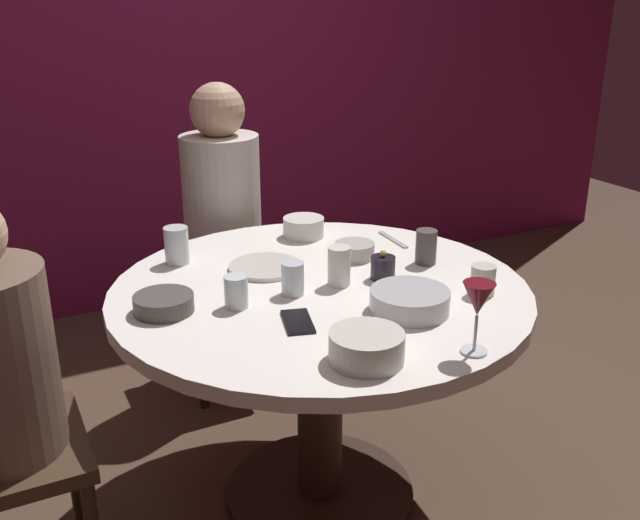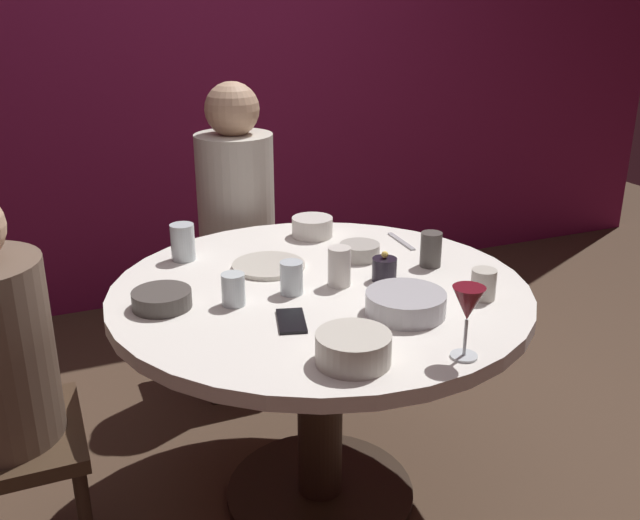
{
  "view_description": "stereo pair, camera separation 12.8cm",
  "coord_description": "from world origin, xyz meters",
  "px_view_note": "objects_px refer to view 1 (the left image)",
  "views": [
    {
      "loc": [
        -0.85,
        -1.68,
        1.53
      ],
      "look_at": [
        0.0,
        0.0,
        0.82
      ],
      "focal_mm": 39.83,
      "sensor_mm": 36.0,
      "label": 1
    },
    {
      "loc": [
        -0.73,
        -1.73,
        1.53
      ],
      "look_at": [
        0.0,
        0.0,
        0.82
      ],
      "focal_mm": 39.83,
      "sensor_mm": 36.0,
      "label": 2
    }
  ],
  "objects_px": {
    "bowl_rice_portion": "(355,250)",
    "seated_diner_back": "(222,207)",
    "cell_phone": "(298,322)",
    "bowl_serving_large": "(410,301)",
    "cup_near_candle": "(483,280)",
    "cup_far_edge": "(177,245)",
    "cup_by_right_diner": "(236,292)",
    "candle_holder": "(383,268)",
    "bowl_sauce_side": "(367,347)",
    "wine_glass": "(478,302)",
    "bowl_small_white": "(164,303)",
    "cup_beside_wine": "(426,247)",
    "dining_table": "(320,340)",
    "dinner_plate": "(265,267)",
    "cup_center_front": "(339,266)",
    "bowl_salad_center": "(304,227)",
    "cup_by_left_diner": "(293,278)"
  },
  "relations": [
    {
      "from": "bowl_rice_portion",
      "to": "seated_diner_back",
      "type": "bearing_deg",
      "value": 106.61
    },
    {
      "from": "cell_phone",
      "to": "bowl_serving_large",
      "type": "height_order",
      "value": "bowl_serving_large"
    },
    {
      "from": "cup_near_candle",
      "to": "cup_far_edge",
      "type": "bearing_deg",
      "value": 138.0
    },
    {
      "from": "bowl_rice_portion",
      "to": "cup_by_right_diner",
      "type": "distance_m",
      "value": 0.5
    },
    {
      "from": "bowl_rice_portion",
      "to": "cell_phone",
      "type": "bearing_deg",
      "value": -135.98
    },
    {
      "from": "candle_holder",
      "to": "bowl_sauce_side",
      "type": "bearing_deg",
      "value": -125.72
    },
    {
      "from": "cell_phone",
      "to": "wine_glass",
      "type": "bearing_deg",
      "value": 148.28
    },
    {
      "from": "bowl_small_white",
      "to": "cup_beside_wine",
      "type": "height_order",
      "value": "cup_beside_wine"
    },
    {
      "from": "wine_glass",
      "to": "cup_near_candle",
      "type": "bearing_deg",
      "value": 48.27
    },
    {
      "from": "dining_table",
      "to": "dinner_plate",
      "type": "xyz_separation_m",
      "value": [
        -0.09,
        0.19,
        0.18
      ]
    },
    {
      "from": "cup_by_right_diner",
      "to": "cup_far_edge",
      "type": "distance_m",
      "value": 0.4
    },
    {
      "from": "cell_phone",
      "to": "cup_center_front",
      "type": "relative_size",
      "value": 1.22
    },
    {
      "from": "bowl_salad_center",
      "to": "cup_center_front",
      "type": "relative_size",
      "value": 1.22
    },
    {
      "from": "cup_center_front",
      "to": "bowl_sauce_side",
      "type": "bearing_deg",
      "value": -110.28
    },
    {
      "from": "wine_glass",
      "to": "cup_far_edge",
      "type": "bearing_deg",
      "value": 117.19
    },
    {
      "from": "cell_phone",
      "to": "bowl_serving_large",
      "type": "relative_size",
      "value": 0.66
    },
    {
      "from": "dining_table",
      "to": "cup_center_front",
      "type": "bearing_deg",
      "value": -15.97
    },
    {
      "from": "candle_holder",
      "to": "cup_beside_wine",
      "type": "height_order",
      "value": "cup_beside_wine"
    },
    {
      "from": "dining_table",
      "to": "bowl_serving_large",
      "type": "xyz_separation_m",
      "value": [
        0.13,
        -0.26,
        0.2
      ]
    },
    {
      "from": "cup_by_right_diner",
      "to": "cup_center_front",
      "type": "bearing_deg",
      "value": 2.34
    },
    {
      "from": "bowl_rice_portion",
      "to": "candle_holder",
      "type": "bearing_deg",
      "value": -94.13
    },
    {
      "from": "bowl_sauce_side",
      "to": "cup_far_edge",
      "type": "relative_size",
      "value": 1.5
    },
    {
      "from": "bowl_rice_portion",
      "to": "cup_center_front",
      "type": "xyz_separation_m",
      "value": [
        -0.15,
        -0.17,
        0.03
      ]
    },
    {
      "from": "wine_glass",
      "to": "cup_by_right_diner",
      "type": "relative_size",
      "value": 1.98
    },
    {
      "from": "bowl_salad_center",
      "to": "cup_by_right_diner",
      "type": "xyz_separation_m",
      "value": [
        -0.41,
        -0.45,
        0.01
      ]
    },
    {
      "from": "seated_diner_back",
      "to": "cell_phone",
      "type": "distance_m",
      "value": 1.05
    },
    {
      "from": "bowl_serving_large",
      "to": "dining_table",
      "type": "bearing_deg",
      "value": 117.0
    },
    {
      "from": "dining_table",
      "to": "bowl_rice_portion",
      "type": "distance_m",
      "value": 0.32
    },
    {
      "from": "seated_diner_back",
      "to": "cup_center_front",
      "type": "height_order",
      "value": "seated_diner_back"
    },
    {
      "from": "bowl_salad_center",
      "to": "bowl_rice_portion",
      "type": "distance_m",
      "value": 0.27
    },
    {
      "from": "dining_table",
      "to": "cup_near_candle",
      "type": "xyz_separation_m",
      "value": [
        0.38,
        -0.26,
        0.22
      ]
    },
    {
      "from": "wine_glass",
      "to": "bowl_serving_large",
      "type": "bearing_deg",
      "value": 92.11
    },
    {
      "from": "cell_phone",
      "to": "cup_beside_wine",
      "type": "bearing_deg",
      "value": -143.25
    },
    {
      "from": "cell_phone",
      "to": "bowl_salad_center",
      "type": "xyz_separation_m",
      "value": [
        0.31,
        0.61,
        0.03
      ]
    },
    {
      "from": "bowl_serving_large",
      "to": "cup_by_right_diner",
      "type": "bearing_deg",
      "value": 149.68
    },
    {
      "from": "cup_by_left_diner",
      "to": "dining_table",
      "type": "bearing_deg",
      "value": 10.44
    },
    {
      "from": "cup_near_candle",
      "to": "cup_far_edge",
      "type": "distance_m",
      "value": 0.93
    },
    {
      "from": "bowl_small_white",
      "to": "cup_by_right_diner",
      "type": "xyz_separation_m",
      "value": [
        0.18,
        -0.06,
        0.02
      ]
    },
    {
      "from": "seated_diner_back",
      "to": "bowl_salad_center",
      "type": "bearing_deg",
      "value": 19.36
    },
    {
      "from": "dinner_plate",
      "to": "bowl_rice_portion",
      "type": "xyz_separation_m",
      "value": [
        0.29,
        -0.03,
        0.02
      ]
    },
    {
      "from": "dinner_plate",
      "to": "cup_near_candle",
      "type": "relative_size",
      "value": 2.63
    },
    {
      "from": "bowl_salad_center",
      "to": "wine_glass",
      "type": "bearing_deg",
      "value": -90.33
    },
    {
      "from": "cell_phone",
      "to": "cup_near_candle",
      "type": "xyz_separation_m",
      "value": [
        0.54,
        -0.06,
        0.04
      ]
    },
    {
      "from": "candle_holder",
      "to": "cup_center_front",
      "type": "relative_size",
      "value": 0.79
    },
    {
      "from": "dining_table",
      "to": "cup_far_edge",
      "type": "distance_m",
      "value": 0.53
    },
    {
      "from": "bowl_serving_large",
      "to": "cell_phone",
      "type": "bearing_deg",
      "value": 166.77
    },
    {
      "from": "bowl_rice_portion",
      "to": "cup_center_front",
      "type": "height_order",
      "value": "cup_center_front"
    },
    {
      "from": "seated_diner_back",
      "to": "cup_by_left_diner",
      "type": "height_order",
      "value": "seated_diner_back"
    },
    {
      "from": "dinner_plate",
      "to": "cup_by_left_diner",
      "type": "distance_m",
      "value": 0.22
    },
    {
      "from": "wine_glass",
      "to": "bowl_salad_center",
      "type": "distance_m",
      "value": 0.95
    }
  ]
}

